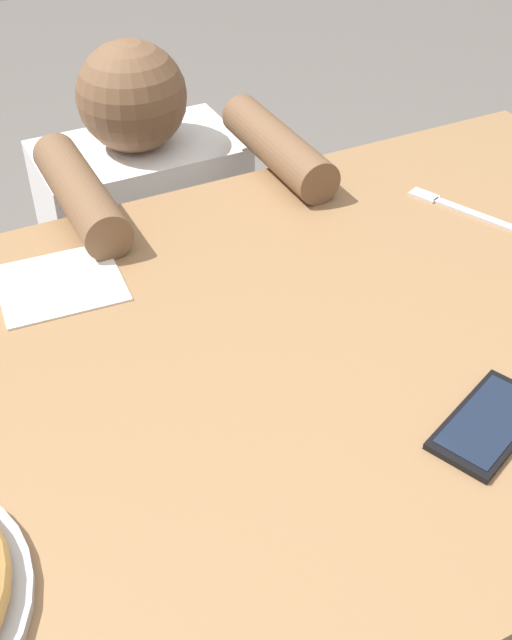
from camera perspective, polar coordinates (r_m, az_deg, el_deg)
The scene contains 5 objects.
dining_table at distance 1.01m, azimuth 1.44°, elevation -6.79°, with size 1.40×0.82×0.75m.
paper_napkin at distance 1.07m, azimuth -14.10°, elevation 2.61°, with size 0.16×0.14×0.00m, color white.
fork at distance 1.24m, azimuth 14.88°, elevation 7.76°, with size 0.10×0.19×0.00m.
cell_phone at distance 0.88m, azimuth 16.64°, elevation -7.20°, with size 0.17×0.13×0.01m.
diner_seated at distance 1.62m, azimuth -7.54°, elevation 2.75°, with size 0.40×0.52×0.91m.
Camera 1 is at (-0.34, -0.62, 1.37)m, focal length 43.91 mm.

